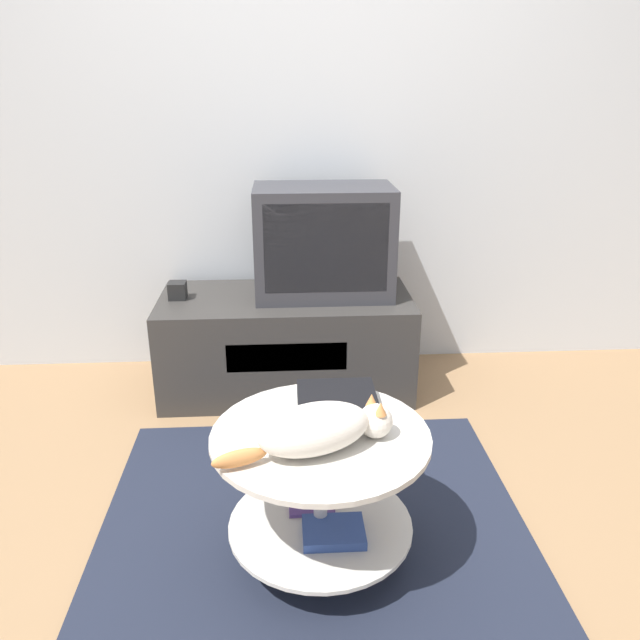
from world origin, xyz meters
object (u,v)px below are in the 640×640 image
(tv, at_px, (324,242))
(cat, at_px, (320,429))
(dvd_box, at_px, (337,401))
(speaker, at_px, (177,290))

(tv, bearing_deg, cat, -94.22)
(tv, height_order, cat, tv)
(tv, xyz_separation_m, dvd_box, (-0.03, -1.15, -0.24))
(cat, bearing_deg, dvd_box, 53.88)
(tv, relative_size, dvd_box, 2.59)
(tv, distance_m, cat, 1.40)
(speaker, distance_m, cat, 1.49)
(dvd_box, height_order, cat, cat)
(tv, xyz_separation_m, speaker, (-0.72, -0.03, -0.23))
(dvd_box, relative_size, cat, 0.48)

